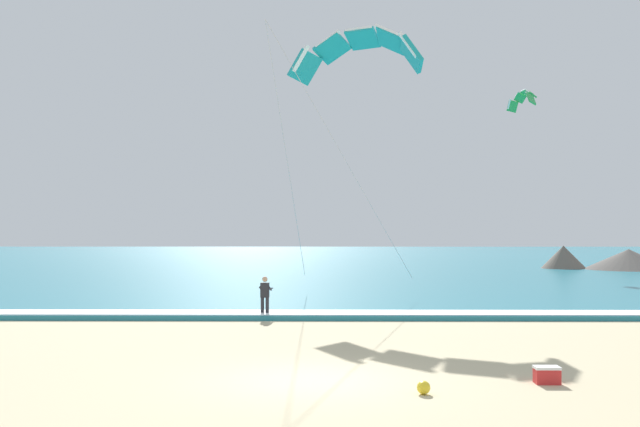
{
  "coord_description": "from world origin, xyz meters",
  "views": [
    {
      "loc": [
        0.41,
        -17.28,
        3.55
      ],
      "look_at": [
        0.11,
        15.17,
        4.29
      ],
      "focal_mm": 40.86,
      "sensor_mm": 36.0,
      "label": 1
    }
  ],
  "objects": [
    {
      "name": "beach_ball",
      "position": [
        2.5,
        -1.48,
        0.15
      ],
      "size": [
        0.3,
        0.3,
        0.3
      ],
      "primitive_type": "sphere",
      "color": "yellow",
      "rests_on": "ground"
    },
    {
      "name": "headland_right",
      "position": [
        25.09,
        45.58,
        1.0
      ],
      "size": [
        11.27,
        8.22,
        2.2
      ],
      "color": "#56514C",
      "rests_on": "ground"
    },
    {
      "name": "surf_foam",
      "position": [
        0.0,
        12.17,
        0.22
      ],
      "size": [
        200.0,
        1.76,
        0.04
      ],
      "primitive_type": "cube",
      "color": "white",
      "rests_on": "sea"
    },
    {
      "name": "kite_distant",
      "position": [
        16.73,
        42.76,
        14.52
      ],
      "size": [
        1.66,
        4.53,
        1.64
      ],
      "color": "green"
    },
    {
      "name": "kitesurfer",
      "position": [
        -2.08,
        12.0,
        0.94
      ],
      "size": [
        0.55,
        0.55,
        1.69
      ],
      "color": "#232328",
      "rests_on": "ground"
    },
    {
      "name": "kite_primary",
      "position": [
        2.08,
        20.04,
        12.88
      ],
      "size": [
        7.24,
        9.54,
        12.84
      ],
      "color": "teal"
    },
    {
      "name": "ground_plane",
      "position": [
        0.0,
        0.0,
        0.0
      ],
      "size": [
        200.0,
        200.0,
        0.0
      ],
      "primitive_type": "plane",
      "color": "#C6B78E"
    },
    {
      "name": "cooler_box",
      "position": [
        5.5,
        -0.35,
        0.2
      ],
      "size": [
        0.58,
        0.38,
        0.4
      ],
      "color": "red",
      "rests_on": "ground"
    },
    {
      "name": "surfboard",
      "position": [
        -2.08,
        11.98,
        0.03
      ],
      "size": [
        0.57,
        1.44,
        0.09
      ],
      "color": "white",
      "rests_on": "ground"
    },
    {
      "name": "sea",
      "position": [
        0.0,
        71.17,
        0.1
      ],
      "size": [
        200.0,
        120.0,
        0.2
      ],
      "primitive_type": "cube",
      "color": "teal",
      "rests_on": "ground"
    }
  ]
}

